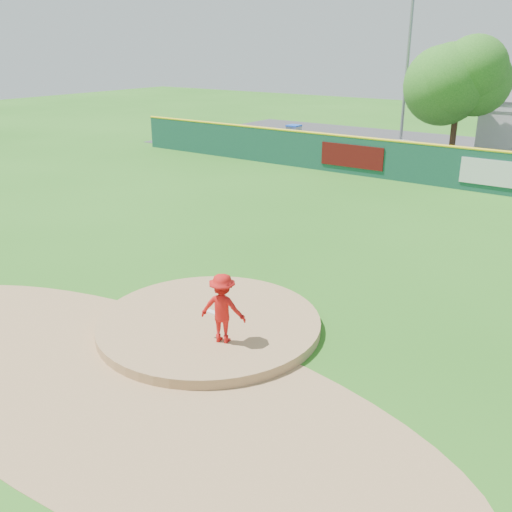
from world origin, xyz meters
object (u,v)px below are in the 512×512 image
Objects in this scene: pitcher at (223,308)px; van at (406,155)px; playground_slide at (293,135)px; deciduous_tree at (460,82)px; light_pole_left at (408,53)px.

pitcher is 21.95m from van.
pitcher is at bearing -61.23° from playground_slide.
van reaches higher than playground_slide.
playground_slide is 11.48m from deciduous_tree.
light_pole_left is at bearing 40.69° from van.
playground_slide is at bearing 86.16° from van.
van is 8.52m from light_pole_left.
playground_slide is 9.04m from light_pole_left.
deciduous_tree is (1.23, 4.10, 3.76)m from van.
van is at bearing -20.11° from playground_slide.
deciduous_tree reaches higher than playground_slide.
deciduous_tree reaches higher than pitcher.
light_pole_left is at bearing 153.43° from deciduous_tree.
van is 0.75× the size of deciduous_tree.
pitcher is 26.05m from deciduous_tree.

